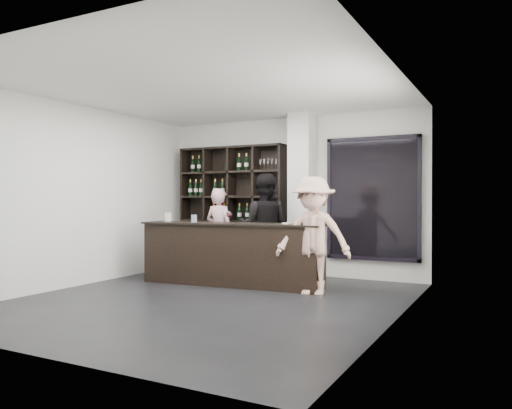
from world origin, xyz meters
The scene contains 12 objects.
floor centered at (0.00, 0.00, -0.01)m, with size 5.00×5.50×0.01m, color black.
wine_shelf centered at (-1.15, 2.57, 1.20)m, with size 2.20×0.35×2.40m, color black, non-canonical shape.
structural_column centered at (0.35, 2.47, 1.45)m, with size 0.40×0.40×2.90m, color silver.
glass_panel centered at (1.55, 2.69, 1.40)m, with size 1.60×0.08×2.10m.
tasting_counter centered at (-0.35, 1.20, 0.50)m, with size 3.06×0.64×1.00m.
taster_pink centered at (-1.10, 2.03, 0.79)m, with size 0.58×0.38×1.58m, color #DAA4AB.
taster_black centered at (-0.10, 1.85, 0.91)m, with size 0.89×0.69×1.82m, color black.
customer centered at (1.11, 1.05, 0.86)m, with size 1.11×0.64×1.71m, color tan.
wine_glass centered at (-0.42, 1.22, 1.11)m, with size 0.09×0.09×0.21m, color white, non-canonical shape.
spit_cup centered at (-1.01, 1.09, 1.07)m, with size 0.10×0.10×0.13m, color silver.
napkin_stack centered at (0.60, 1.27, 1.01)m, with size 0.12×0.12×0.02m, color white.
card_stand centered at (-1.60, 1.16, 1.08)m, with size 0.10×0.05×0.16m, color white.
Camera 1 is at (3.72, -5.73, 1.38)m, focal length 35.00 mm.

